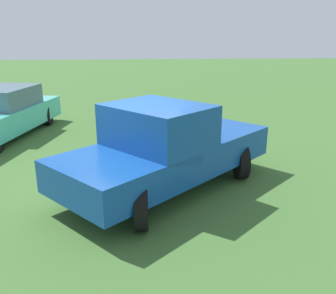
% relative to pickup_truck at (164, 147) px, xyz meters
% --- Properties ---
extents(ground_plane, '(80.00, 80.00, 0.00)m').
position_rel_pickup_truck_xyz_m(ground_plane, '(0.38, 0.75, -0.93)').
color(ground_plane, '#3D662D').
extents(pickup_truck, '(4.61, 4.78, 1.80)m').
position_rel_pickup_truck_xyz_m(pickup_truck, '(0.00, 0.00, 0.00)').
color(pickup_truck, black).
rests_on(pickup_truck, ground_plane).
extents(sedan_near, '(5.05, 2.67, 1.50)m').
position_rel_pickup_truck_xyz_m(sedan_near, '(4.60, 4.71, -0.23)').
color(sedan_near, black).
rests_on(sedan_near, ground_plane).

